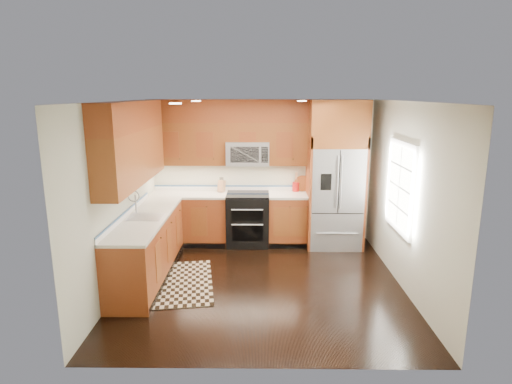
{
  "coord_description": "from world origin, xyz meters",
  "views": [
    {
      "loc": [
        -0.02,
        -5.79,
        2.71
      ],
      "look_at": [
        -0.09,
        0.6,
        1.23
      ],
      "focal_mm": 30.0,
      "sensor_mm": 36.0,
      "label": 1
    }
  ],
  "objects_px": {
    "range": "(248,219)",
    "rug": "(180,283)",
    "refrigerator": "(335,175)",
    "knife_block": "(222,186)",
    "utensil_crock": "(296,185)"
  },
  "relations": [
    {
      "from": "refrigerator",
      "to": "utensil_crock",
      "type": "xyz_separation_m",
      "value": [
        -0.67,
        0.28,
        -0.24
      ]
    },
    {
      "from": "refrigerator",
      "to": "knife_block",
      "type": "bearing_deg",
      "value": 173.71
    },
    {
      "from": "range",
      "to": "refrigerator",
      "type": "height_order",
      "value": "refrigerator"
    },
    {
      "from": "range",
      "to": "knife_block",
      "type": "bearing_deg",
      "value": 158.99
    },
    {
      "from": "range",
      "to": "rug",
      "type": "height_order",
      "value": "range"
    },
    {
      "from": "refrigerator",
      "to": "rug",
      "type": "relative_size",
      "value": 1.67
    },
    {
      "from": "refrigerator",
      "to": "utensil_crock",
      "type": "relative_size",
      "value": 7.3
    },
    {
      "from": "range",
      "to": "utensil_crock",
      "type": "bearing_deg",
      "value": 15.3
    },
    {
      "from": "rug",
      "to": "utensil_crock",
      "type": "relative_size",
      "value": 4.37
    },
    {
      "from": "range",
      "to": "rug",
      "type": "bearing_deg",
      "value": -119.45
    },
    {
      "from": "range",
      "to": "refrigerator",
      "type": "bearing_deg",
      "value": -1.4
    },
    {
      "from": "rug",
      "to": "knife_block",
      "type": "relative_size",
      "value": 5.71
    },
    {
      "from": "refrigerator",
      "to": "knife_block",
      "type": "xyz_separation_m",
      "value": [
        -2.03,
        0.22,
        -0.25
      ]
    },
    {
      "from": "rug",
      "to": "utensil_crock",
      "type": "bearing_deg",
      "value": 37.72
    },
    {
      "from": "knife_block",
      "to": "utensil_crock",
      "type": "relative_size",
      "value": 0.76
    }
  ]
}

